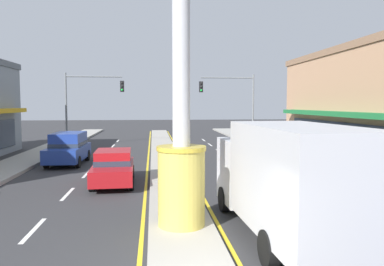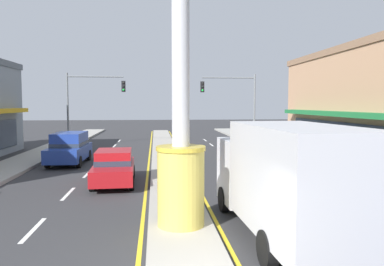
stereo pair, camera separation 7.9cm
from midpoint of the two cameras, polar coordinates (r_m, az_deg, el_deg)
name	(u,v)px [view 1 (the left image)]	position (r m, az deg, el deg)	size (l,w,h in m)	color
median_strip	(166,159)	(24.52, -4.10, -3.95)	(1.90, 52.00, 0.14)	#A39E93
sidewalk_left	(12,166)	(23.92, -25.61, -4.54)	(2.53, 60.00, 0.18)	#9E9B93
sidewalk_right	(309,161)	(24.48, 17.22, -4.10)	(2.53, 60.00, 0.18)	#9E9B93
lane_markings	(166,163)	(23.19, -3.99, -4.59)	(8.64, 52.00, 0.01)	silver
district_sign	(181,95)	(10.67, -1.85, 5.75)	(6.77, 1.42, 8.15)	gold
traffic_light_left_side	(88,96)	(32.65, -15.56, 5.34)	(4.86, 0.46, 6.20)	slate
traffic_light_right_side	(233,97)	(33.14, 6.20, 5.46)	(4.86, 0.46, 6.20)	slate
box_truck_near_right_lane	(285,177)	(10.37, 13.63, -6.49)	(2.50, 6.99, 3.12)	silver
sedan_far_right_lane	(266,152)	(22.86, 11.08, -2.81)	(1.91, 4.34, 1.53)	#14562D
suv_near_left_lane	(68,148)	(24.02, -18.26, -2.14)	(2.03, 4.63, 1.90)	navy
sedan_far_left_oncoming	(113,167)	(17.56, -11.92, -5.01)	(1.98, 4.37, 1.53)	maroon
pedestrian_near_kerb	(339,154)	(19.97, 21.17, -2.98)	(0.30, 0.44, 1.74)	#2D4C8C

